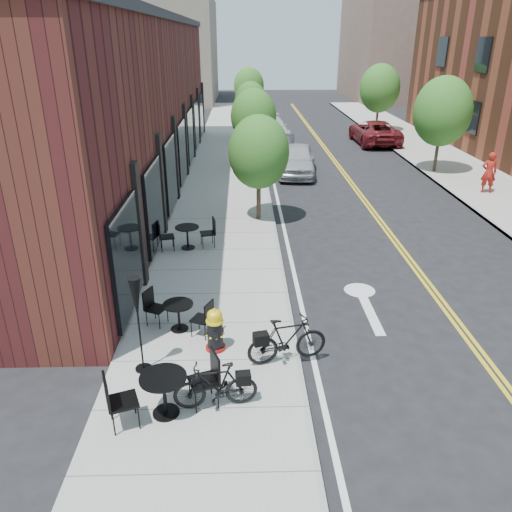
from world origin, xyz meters
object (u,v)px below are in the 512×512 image
object	(u,v)px
bistro_set_b	(179,313)
bistro_set_c	(187,234)
bistro_set_a	(164,390)
bicycle_right	(287,340)
parked_car_c	(272,128)
parked_car_a	(297,160)
pedestrian	(489,173)
fire_hydrant	(215,330)
bicycle_left	(215,386)
parked_car_far	(374,132)
patio_umbrella	(137,305)
parked_car_b	(282,147)

from	to	relation	value
bistro_set_b	bistro_set_c	world-z (taller)	bistro_set_c
bistro_set_a	bicycle_right	bearing A→B (deg)	12.78
parked_car_c	parked_car_a	bearing A→B (deg)	-91.19
parked_car_c	pedestrian	distance (m)	16.23
fire_hydrant	bistro_set_b	size ratio (longest dim) A/B	0.61
bicycle_left	bicycle_right	size ratio (longest dim) A/B	0.90
bicycle_right	parked_car_far	world-z (taller)	parked_car_far
fire_hydrant	pedestrian	world-z (taller)	pedestrian
bicycle_right	pedestrian	xyz separation A→B (m)	(9.79, 12.19, 0.37)
parked_car_a	pedestrian	size ratio (longest dim) A/B	2.49
bicycle_left	parked_car_far	size ratio (longest dim) A/B	0.29
bistro_set_b	bistro_set_c	distance (m)	4.92
bistro_set_a	patio_umbrella	xyz separation A→B (m)	(-0.64, 1.34, 0.97)
fire_hydrant	bistro_set_a	world-z (taller)	bistro_set_a
bicycle_left	patio_umbrella	world-z (taller)	patio_umbrella
parked_car_a	bistro_set_c	bearing A→B (deg)	-108.03
parked_car_b	pedestrian	world-z (taller)	pedestrian
bicycle_left	parked_car_b	size ratio (longest dim) A/B	0.40
bistro_set_b	pedestrian	size ratio (longest dim) A/B	0.93
fire_hydrant	parked_car_far	xyz separation A→B (m)	(9.21, 23.32, 0.15)
bistro_set_b	patio_umbrella	distance (m)	1.93
fire_hydrant	bistro_set_c	distance (m)	5.84
bicycle_right	parked_car_c	distance (m)	25.96
fire_hydrant	parked_car_a	size ratio (longest dim) A/B	0.23
bicycle_right	bistro_set_c	world-z (taller)	bicycle_right
bicycle_left	bistro_set_a	size ratio (longest dim) A/B	0.78
bicycle_left	bistro_set_b	size ratio (longest dim) A/B	0.94
pedestrian	bicycle_left	bearing A→B (deg)	61.94
bistro_set_c	parked_car_far	size ratio (longest dim) A/B	0.34
bistro_set_a	parked_car_far	xyz separation A→B (m)	(10.01, 25.35, 0.10)
fire_hydrant	parked_car_far	bearing A→B (deg)	57.41
patio_umbrella	bicycle_left	bearing A→B (deg)	-37.02
parked_car_a	parked_car_c	bearing A→B (deg)	100.96
pedestrian	bistro_set_a	bearing A→B (deg)	60.11
parked_car_a	pedestrian	xyz separation A→B (m)	(7.93, -3.78, 0.25)
bistro_set_a	parked_car_a	xyz separation A→B (m)	(4.19, 17.52, 0.10)
bistro_set_b	bistro_set_c	bearing A→B (deg)	117.80
parked_car_b	parked_car_c	distance (m)	6.14
pedestrian	parked_car_c	bearing A→B (deg)	-46.36
bicycle_left	bicycle_right	xyz separation A→B (m)	(1.42, 1.37, 0.05)
fire_hydrant	bistro_set_c	bearing A→B (deg)	90.39
parked_car_b	parked_car_far	distance (m)	7.46
bistro_set_a	parked_car_c	size ratio (longest dim) A/B	0.41
bicycle_left	parked_car_far	bearing A→B (deg)	153.44
bistro_set_b	parked_car_b	distance (m)	18.88
bistro_set_b	patio_umbrella	bearing A→B (deg)	-86.04
fire_hydrant	bicycle_right	size ratio (longest dim) A/B	0.58
parked_car_a	parked_car_far	xyz separation A→B (m)	(5.82, 7.84, -0.00)
bicycle_right	bistro_set_c	bearing A→B (deg)	9.82
parked_car_a	bicycle_right	bearing A→B (deg)	-89.74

